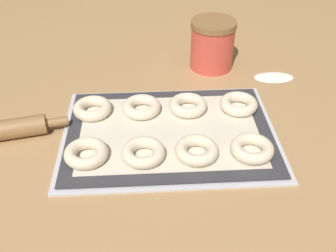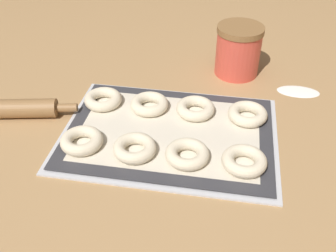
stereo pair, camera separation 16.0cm
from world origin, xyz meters
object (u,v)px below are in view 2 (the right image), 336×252
at_px(bagel_front_far_right, 244,161).
at_px(bagel_back_far_left, 103,99).
at_px(bagel_back_mid_left, 149,104).
at_px(bagel_back_far_right, 248,114).
at_px(bagel_front_mid_left, 135,148).
at_px(bagel_back_mid_right, 195,108).
at_px(flour_canister, 238,50).
at_px(baking_tray, 168,133).
at_px(bagel_front_mid_right, 187,154).
at_px(bagel_front_far_left, 82,141).

height_order(bagel_front_far_right, bagel_back_far_left, same).
bearing_deg(bagel_front_far_right, bagel_back_mid_left, 144.29).
distance_m(bagel_back_far_left, bagel_back_far_right, 0.36).
relative_size(bagel_front_mid_left, bagel_back_far_right, 1.00).
relative_size(bagel_back_mid_right, flour_canister, 0.66).
xyz_separation_m(baking_tray, bagel_front_mid_right, (0.06, -0.09, 0.02)).
bearing_deg(bagel_front_mid_left, bagel_back_far_right, 35.01).
height_order(baking_tray, bagel_front_far_right, bagel_front_far_right).
bearing_deg(baking_tray, bagel_front_far_right, -27.09).
height_order(bagel_front_far_left, bagel_front_mid_left, same).
distance_m(bagel_back_mid_left, bagel_back_mid_right, 0.11).
bearing_deg(bagel_front_mid_right, bagel_back_far_right, 53.35).
xyz_separation_m(bagel_back_mid_right, bagel_back_far_right, (0.12, -0.00, 0.00)).
relative_size(bagel_front_far_right, bagel_back_mid_right, 1.00).
xyz_separation_m(bagel_front_mid_left, bagel_back_far_left, (-0.12, 0.17, 0.00)).
bearing_deg(baking_tray, flour_canister, 65.11).
distance_m(bagel_front_far_left, bagel_front_far_right, 0.35).
bearing_deg(bagel_front_mid_right, bagel_front_far_left, 178.90).
relative_size(bagel_front_far_left, bagel_back_mid_left, 1.00).
bearing_deg(bagel_back_mid_right, bagel_back_mid_left, -179.68).
distance_m(bagel_front_far_right, bagel_back_mid_left, 0.29).
height_order(bagel_back_mid_left, bagel_back_far_right, same).
bearing_deg(bagel_back_mid_left, flour_canister, 48.74).
xyz_separation_m(bagel_front_mid_left, bagel_back_far_right, (0.24, 0.16, 0.00)).
xyz_separation_m(bagel_front_far_right, bagel_back_mid_right, (-0.12, 0.17, 0.00)).
xyz_separation_m(bagel_back_mid_left, bagel_back_far_right, (0.24, -0.00, 0.00)).
bearing_deg(bagel_back_mid_left, bagel_front_mid_right, -55.22).
height_order(bagel_back_mid_right, bagel_back_far_right, same).
distance_m(baking_tray, bagel_back_mid_right, 0.10).
bearing_deg(bagel_back_far_right, bagel_front_mid_right, -126.65).
distance_m(bagel_front_far_left, bagel_back_far_right, 0.39).
relative_size(bagel_front_mid_right, bagel_back_mid_left, 1.00).
xyz_separation_m(bagel_front_far_right, bagel_back_far_right, (0.01, 0.17, 0.00)).
xyz_separation_m(bagel_front_mid_left, bagel_back_mid_right, (0.11, 0.17, 0.00)).
bearing_deg(bagel_front_mid_left, bagel_back_mid_left, 90.95).
bearing_deg(bagel_back_far_left, bagel_back_mid_left, -0.55).
bearing_deg(bagel_front_far_left, bagel_back_mid_left, 54.28).
bearing_deg(bagel_front_mid_right, bagel_front_far_right, -0.61).
height_order(bagel_front_far_left, bagel_back_mid_right, same).
xyz_separation_m(baking_tray, bagel_front_far_right, (0.17, -0.09, 0.02)).
distance_m(bagel_front_mid_left, bagel_back_mid_left, 0.17).
height_order(bagel_front_mid_right, bagel_back_mid_left, same).
relative_size(bagel_back_far_left, bagel_back_far_right, 1.00).
xyz_separation_m(bagel_front_mid_right, flour_canister, (0.09, 0.40, 0.05)).
relative_size(bagel_front_mid_right, bagel_back_mid_right, 1.00).
distance_m(bagel_front_far_right, flour_canister, 0.40).
bearing_deg(bagel_back_far_right, bagel_back_mid_right, 179.08).
distance_m(bagel_front_mid_left, bagel_back_far_left, 0.21).
distance_m(baking_tray, bagel_back_far_left, 0.20).
bearing_deg(bagel_front_mid_right, bagel_front_mid_left, -179.99).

